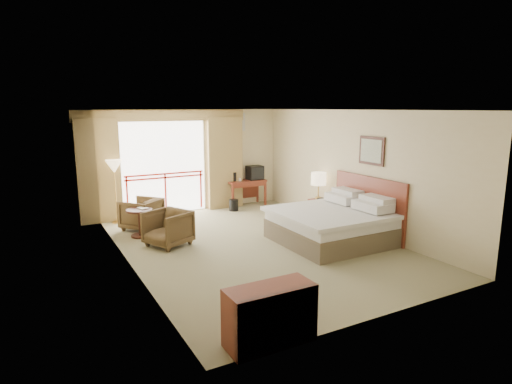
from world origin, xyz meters
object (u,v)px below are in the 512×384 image
side_table (140,218)px  tv (255,173)px  table_lamp (319,179)px  armchair_far (142,229)px  bed (332,224)px  nightstand (319,210)px  desk (245,186)px  floor_lamp (114,169)px  dresser (270,315)px  wastebasket (234,205)px  armchair_near (169,245)px

side_table → tv: bearing=23.2°
table_lamp → armchair_far: size_ratio=0.82×
bed → armchair_far: bearing=138.8°
table_lamp → nightstand: bearing=-90.0°
desk → tv: size_ratio=2.57×
side_table → floor_lamp: bearing=98.4°
desk → dresser: bearing=-117.3°
nightstand → tv: (-0.49, 2.39, 0.65)m
bed → nightstand: size_ratio=3.97×
wastebasket → side_table: size_ratio=0.51×
bed → table_lamp: bearing=63.5°
armchair_near → armchair_far: bearing=161.3°
armchair_near → floor_lamp: size_ratio=0.52×
floor_lamp → nightstand: bearing=-26.9°
nightstand → armchair_near: size_ratio=0.68×
armchair_far → floor_lamp: bearing=-105.3°
armchair_far → dresser: bearing=51.2°
dresser → table_lamp: bearing=43.8°
tv → armchair_far: tv is taller
bed → armchair_near: (-3.07, 1.39, -0.38)m
nightstand → side_table: 4.25m
nightstand → desk: (-0.79, 2.44, 0.30)m
desk → wastebasket: desk is taller
desk → tv: 0.47m
tv → armchair_near: tv is taller
armchair_far → floor_lamp: (-0.39, 0.84, 1.32)m
side_table → bed: bearing=-33.5°
armchair_near → side_table: side_table is taller
table_lamp → tv: (-0.49, 2.34, -0.11)m
armchair_far → table_lamp: bearing=121.5°
armchair_far → armchair_near: (0.17, -1.45, 0.00)m
desk → floor_lamp: (-3.59, -0.22, 0.75)m
desk → tv: (0.30, -0.06, 0.35)m
armchair_near → nightstand: bearing=65.5°
tv → wastebasket: bearing=-172.8°
tv → floor_lamp: floor_lamp is taller
nightstand → table_lamp: table_lamp is taller
tv → armchair_far: bearing=177.7°
nightstand → desk: 2.58m
tv → wastebasket: size_ratio=1.40×
bed → desk: (-0.04, 3.90, 0.19)m
floor_lamp → dresser: 6.53m
nightstand → dresser: 5.73m
bed → tv: bearing=86.1°
desk → armchair_far: bearing=-164.1°
armchair_near → side_table: size_ratio=1.31×
armchair_near → floor_lamp: 2.70m
wastebasket → armchair_far: 2.69m
table_lamp → side_table: table_lamp is taller
nightstand → armchair_far: 4.24m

